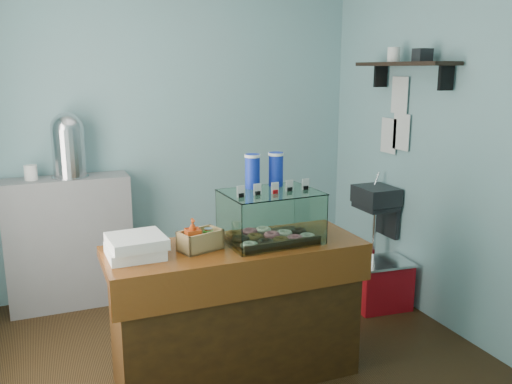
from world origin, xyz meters
name	(u,v)px	position (x,y,z in m)	size (l,w,h in m)	color
ground	(224,357)	(0.00, 0.00, 0.00)	(3.50, 3.50, 0.00)	black
room_shell	(224,111)	(0.03, 0.01, 1.71)	(3.54, 3.04, 2.82)	#83BABF
counter	(236,311)	(0.00, -0.25, 0.46)	(1.60, 0.60, 0.90)	#45270D
back_shelf	(70,242)	(-0.90, 1.32, 0.55)	(1.00, 0.32, 1.10)	gray
display_case	(269,213)	(0.23, -0.23, 1.07)	(0.60, 0.46, 0.54)	black
condiment_crate	(198,239)	(-0.24, -0.26, 0.97)	(0.28, 0.22, 0.20)	tan
pastry_boxes	(136,246)	(-0.61, -0.23, 0.96)	(0.33, 0.33, 0.12)	white
coffee_urn	(68,144)	(-0.85, 1.32, 1.38)	(0.29, 0.29, 0.53)	silver
red_cooler	(381,284)	(1.48, 0.28, 0.21)	(0.50, 0.40, 0.41)	red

